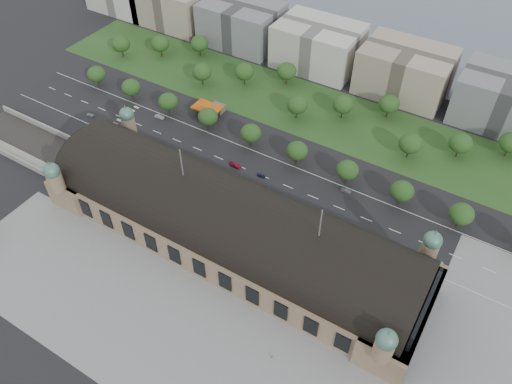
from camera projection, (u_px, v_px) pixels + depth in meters
The scene contains 52 objects.
ground at pixel (231, 242), 192.31m from camera, with size 900.00×900.00×0.00m, color black.
station at pixel (230, 224), 185.03m from camera, with size 150.00×48.40×44.30m.
track_cutting at pixel (31, 148), 230.93m from camera, with size 70.00×24.00×3.10m.
plaza_south at pixel (183, 344), 162.11m from camera, with size 190.00×48.00×0.12m, color gray.
plaza_east at pixel (509, 376), 154.43m from camera, with size 56.00×100.00×0.12m, color gray.
road_slab at pixel (241, 167), 222.56m from camera, with size 260.00×26.00×0.10m, color black.
grass_belt at pixel (307, 109), 253.87m from camera, with size 300.00×45.00×0.10m, color #254C1E.
petrol_station at pixel (213, 108), 249.39m from camera, with size 14.00×13.00×5.05m.
office_1 at pixel (174, 4), 311.77m from camera, with size 45.00×32.00×24.00m, color tan.
office_2 at pixel (242, 24), 293.39m from camera, with size 45.00×32.00×24.00m, color gray.
office_3 at pixel (318, 46), 275.00m from camera, with size 45.00×32.00×24.00m, color silver.
office_4 at pixel (405, 71), 256.61m from camera, with size 45.00×32.00×24.00m, color tan.
office_5 at pixel (506, 100), 238.23m from camera, with size 45.00×32.00×24.00m, color gray.
tree_row_0 at pixel (96, 74), 263.12m from camera, with size 9.60×9.60×11.52m.
tree_row_1 at pixel (131, 87), 254.29m from camera, with size 9.60×9.60×11.52m.
tree_row_2 at pixel (168, 101), 245.47m from camera, with size 9.60×9.60×11.52m.
tree_row_3 at pixel (208, 117), 236.64m from camera, with size 9.60×9.60×11.52m.
tree_row_4 at pixel (251, 133), 227.82m from camera, with size 9.60×9.60×11.52m.
tree_row_5 at pixel (297, 151), 218.99m from camera, with size 9.60×9.60×11.52m.
tree_row_6 at pixel (347, 170), 210.17m from camera, with size 9.60×9.60×11.52m.
tree_row_7 at pixel (402, 191), 201.34m from camera, with size 9.60×9.60×11.52m.
tree_row_8 at pixel (462, 214), 192.52m from camera, with size 9.60×9.60×11.52m.
tree_belt_0 at pixel (121, 44), 284.44m from camera, with size 10.40×10.40×12.48m.
tree_belt_1 at pixel (160, 44), 284.68m from camera, with size 10.40×10.40×12.48m.
tree_belt_2 at pixel (200, 43), 284.93m from camera, with size 10.40×10.40×12.48m.
tree_belt_3 at pixel (202, 72), 263.48m from camera, with size 10.40×10.40×12.48m.
tree_belt_4 at pixel (244, 71), 263.72m from camera, with size 10.40×10.40×12.48m.
tree_belt_5 at pixel (287, 71), 263.97m from camera, with size 10.40×10.40×12.48m.
tree_belt_6 at pixel (297, 105), 242.52m from camera, with size 10.40×10.40×12.48m.
tree_belt_7 at pixel (343, 104), 242.76m from camera, with size 10.40×10.40×12.48m.
tree_belt_8 at pixel (389, 104), 243.01m from camera, with size 10.40×10.40×12.48m.
tree_belt_9 at pixel (410, 144), 221.56m from camera, with size 10.40×10.40×12.48m.
tree_belt_10 at pixel (461, 143), 221.80m from camera, with size 10.40×10.40×12.48m.
tree_belt_11 at pixel (511, 143), 222.05m from camera, with size 10.40×10.40×12.48m.
traffic_car_0 at pixel (90, 115), 248.83m from camera, with size 1.70×4.22×1.44m, color #BCBCBF.
traffic_car_1 at pixel (159, 117), 247.62m from camera, with size 1.74×4.98×1.64m, color #989AA1.
traffic_car_2 at pixel (150, 140), 234.77m from camera, with size 2.19×4.76×1.32m, color black.
traffic_car_3 at pixel (235, 165), 222.19m from camera, with size 2.29×5.64×1.64m, color maroon.
traffic_car_4 at pixel (261, 175), 217.71m from camera, with size 1.53×3.80×1.29m, color #1A2049.
traffic_car_5 at pixel (346, 191), 210.88m from camera, with size 1.56×4.48×1.48m, color #55595C.
traffic_car_6 at pixel (436, 262), 184.54m from camera, with size 2.41×5.23×1.45m, color silver.
parked_car_0 at pixel (142, 155), 227.57m from camera, with size 1.40×4.02×1.32m, color black.
parked_car_1 at pixel (162, 156), 226.95m from camera, with size 2.11×4.58×1.27m, color maroon.
parked_car_2 at pixel (155, 153), 228.41m from camera, with size 2.12×5.21×1.51m, color #1C244E.
parked_car_3 at pixel (162, 156), 226.91m from camera, with size 1.59×3.95×1.35m, color #5D5D64.
parked_car_4 at pixel (203, 182), 214.87m from camera, with size 1.56×4.47×1.47m, color silver.
parked_car_5 at pixel (193, 170), 220.12m from camera, with size 2.40×5.21×1.45m, color #9CA1A5.
parked_car_6 at pixel (181, 164), 222.99m from camera, with size 1.79×4.41×1.28m, color black.
bus_west at pixel (253, 187), 211.07m from camera, with size 2.98×12.75×3.55m, color red.
bus_mid at pixel (263, 190), 209.86m from camera, with size 2.71×11.56×3.22m, color beige.
bus_east at pixel (319, 218), 198.49m from camera, with size 2.91×12.43×3.46m, color beige.
pedestrian_0 at pixel (272, 357), 158.04m from camera, with size 0.78×0.45×1.59m, color gray.
Camera 1 is at (71.75, -99.36, 149.73)m, focal length 35.00 mm.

